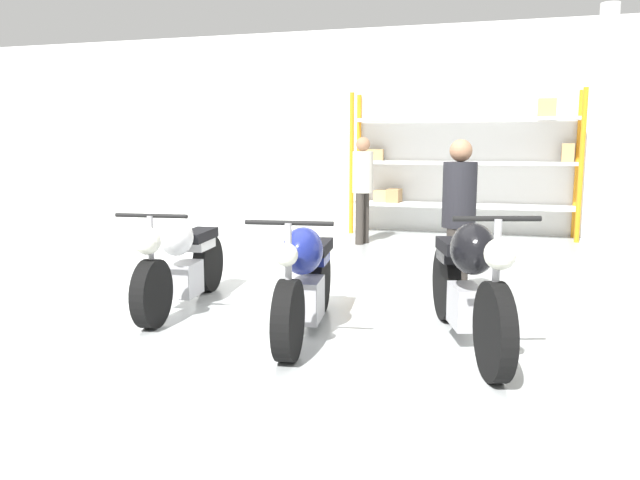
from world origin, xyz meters
name	(u,v)px	position (x,y,z in m)	size (l,w,h in m)	color
ground_plane	(307,326)	(0.00, 0.00, 0.00)	(30.00, 30.00, 0.00)	#B2B7B7
back_wall	(415,130)	(0.00, 6.29, 1.80)	(30.00, 0.08, 3.60)	white
shelving_rack	(460,163)	(0.84, 5.94, 1.24)	(3.81, 0.63, 2.44)	orange
support_pillar	(602,128)	(2.95, 5.34, 1.80)	(0.28, 0.28, 3.60)	silver
motorcycle_white	(182,262)	(-1.34, 0.25, 0.45)	(0.65, 1.97, 0.98)	black
motorcycle_blue	(306,279)	(0.05, -0.18, 0.46)	(0.65, 1.97, 1.03)	black
motorcycle_black	(468,282)	(1.36, -0.16, 0.52)	(0.87, 2.08, 1.11)	black
person_browsing	(363,182)	(-0.54, 4.55, 0.98)	(0.39, 0.39, 1.67)	#38332D
person_near_rack	(459,210)	(1.19, 1.04, 0.95)	(0.42, 0.42, 1.61)	#38332D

